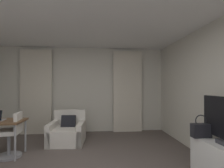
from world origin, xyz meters
name	(u,v)px	position (x,y,z in m)	size (l,w,h in m)	color
wall_window	(83,90)	(0.00, 3.03, 1.30)	(5.12, 0.06, 2.60)	beige
ceiling	(70,0)	(0.00, 0.00, 2.63)	(5.12, 6.12, 0.06)	white
curtain_left_panel	(36,92)	(-1.38, 2.90, 1.25)	(0.90, 0.06, 2.50)	beige
curtain_right_panel	(128,91)	(1.38, 2.90, 1.25)	(0.90, 0.06, 2.50)	beige
armchair	(68,132)	(-0.32, 2.00, 0.26)	(0.89, 0.93, 0.78)	silver
desk_chair	(11,137)	(-1.31, 1.19, 0.39)	(0.48, 0.48, 0.88)	gray
handbag_primary	(201,130)	(2.08, 0.20, 0.70)	(0.30, 0.14, 0.37)	black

